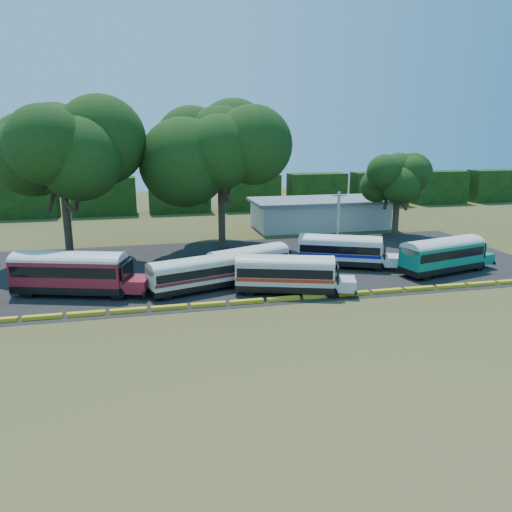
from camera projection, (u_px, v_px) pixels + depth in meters
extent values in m
plane|color=#364316|center=(230.00, 309.00, 37.85)|extent=(160.00, 160.00, 0.00)
cube|color=black|center=(219.00, 267.00, 49.42)|extent=(64.00, 24.00, 0.02)
cube|color=yellow|center=(43.00, 317.00, 35.84)|extent=(2.70, 0.45, 0.30)
cube|color=yellow|center=(86.00, 314.00, 36.49)|extent=(2.70, 0.45, 0.30)
cube|color=yellow|center=(128.00, 311.00, 37.14)|extent=(2.70, 0.45, 0.30)
cube|color=yellow|center=(169.00, 307.00, 37.79)|extent=(2.70, 0.45, 0.30)
cube|color=yellow|center=(208.00, 304.00, 38.44)|extent=(2.70, 0.45, 0.30)
cube|color=yellow|center=(246.00, 302.00, 39.09)|extent=(2.70, 0.45, 0.30)
cube|color=yellow|center=(283.00, 299.00, 39.74)|extent=(2.70, 0.45, 0.30)
cube|color=yellow|center=(319.00, 296.00, 40.39)|extent=(2.70, 0.45, 0.30)
cube|color=yellow|center=(353.00, 294.00, 41.04)|extent=(2.70, 0.45, 0.30)
cube|color=yellow|center=(387.00, 291.00, 41.69)|extent=(2.70, 0.45, 0.30)
cube|color=yellow|center=(419.00, 289.00, 42.34)|extent=(2.70, 0.45, 0.30)
cube|color=yellow|center=(451.00, 286.00, 42.99)|extent=(2.70, 0.45, 0.30)
cube|color=yellow|center=(481.00, 284.00, 43.64)|extent=(2.70, 0.45, 0.30)
cube|color=yellow|center=(511.00, 282.00, 44.29)|extent=(2.70, 0.45, 0.30)
cube|color=#B8B5A8|center=(319.00, 215.00, 69.68)|extent=(18.00, 8.00, 3.60)
cube|color=slate|center=(320.00, 200.00, 69.20)|extent=(19.00, 9.00, 0.40)
cube|color=black|center=(24.00, 199.00, 77.32)|extent=(10.00, 4.00, 6.00)
cube|color=black|center=(104.00, 196.00, 79.91)|extent=(10.00, 4.00, 6.00)
cube|color=black|center=(179.00, 194.00, 82.51)|extent=(10.00, 4.00, 6.00)
cube|color=black|center=(250.00, 192.00, 85.11)|extent=(10.00, 4.00, 6.00)
cube|color=black|center=(317.00, 191.00, 87.71)|extent=(10.00, 4.00, 6.00)
cube|color=black|center=(379.00, 189.00, 90.31)|extent=(10.00, 4.00, 6.00)
cube|color=black|center=(439.00, 187.00, 92.91)|extent=(10.00, 4.00, 6.00)
cube|color=black|center=(495.00, 186.00, 95.51)|extent=(10.00, 4.00, 6.00)
cylinder|color=black|center=(118.00, 294.00, 39.65)|extent=(1.14, 0.62, 1.10)
cylinder|color=black|center=(127.00, 285.00, 41.93)|extent=(1.14, 0.62, 1.10)
cylinder|color=black|center=(27.00, 292.00, 40.18)|extent=(1.14, 0.62, 1.10)
cylinder|color=black|center=(41.00, 283.00, 42.46)|extent=(1.14, 0.62, 1.10)
cube|color=black|center=(71.00, 286.00, 41.06)|extent=(9.45, 5.29, 0.61)
cube|color=maroon|center=(70.00, 271.00, 40.74)|extent=(9.45, 5.29, 2.02)
cube|color=black|center=(70.00, 268.00, 40.68)|extent=(9.13, 5.25, 0.85)
ellipsoid|color=silver|center=(69.00, 259.00, 40.49)|extent=(9.45, 5.29, 1.24)
cube|color=maroon|center=(137.00, 284.00, 40.59)|extent=(2.61, 2.90, 1.05)
cube|color=black|center=(128.00, 271.00, 40.37)|extent=(0.90, 2.47, 1.51)
cube|color=black|center=(148.00, 289.00, 40.63)|extent=(0.98, 2.64, 0.33)
cube|color=black|center=(19.00, 286.00, 41.40)|extent=(0.98, 2.64, 0.33)
cylinder|color=black|center=(235.00, 284.00, 42.67)|extent=(0.93, 0.51, 0.90)
cylinder|color=black|center=(225.00, 278.00, 44.28)|extent=(0.93, 0.51, 0.90)
cylinder|color=black|center=(168.00, 295.00, 39.67)|extent=(0.93, 0.51, 0.90)
cylinder|color=black|center=(159.00, 289.00, 41.28)|extent=(0.93, 0.51, 0.90)
cube|color=black|center=(193.00, 286.00, 41.72)|extent=(7.69, 4.36, 0.49)
cube|color=beige|center=(192.00, 273.00, 41.46)|extent=(7.69, 4.36, 1.64)
cube|color=black|center=(192.00, 271.00, 41.42)|extent=(7.42, 4.32, 0.69)
cube|color=maroon|center=(193.00, 277.00, 41.54)|extent=(7.63, 4.37, 0.27)
ellipsoid|color=silver|center=(192.00, 264.00, 41.26)|extent=(7.69, 4.36, 1.01)
cube|color=beige|center=(240.00, 275.00, 43.86)|extent=(2.13, 2.37, 0.85)
cube|color=black|center=(234.00, 266.00, 43.37)|extent=(0.75, 2.01, 1.23)
cube|color=black|center=(247.00, 278.00, 44.33)|extent=(0.82, 2.14, 0.27)
cube|color=black|center=(151.00, 293.00, 39.96)|extent=(0.82, 2.14, 0.27)
cylinder|color=black|center=(286.00, 271.00, 46.62)|extent=(0.94, 0.58, 0.91)
cylinder|color=black|center=(273.00, 266.00, 48.17)|extent=(0.94, 0.58, 0.91)
cylinder|color=black|center=(230.00, 282.00, 43.16)|extent=(0.94, 0.58, 0.91)
cylinder|color=black|center=(218.00, 277.00, 44.71)|extent=(0.94, 0.58, 0.91)
cube|color=black|center=(249.00, 273.00, 45.38)|extent=(7.79, 4.93, 0.50)
cube|color=silver|center=(249.00, 262.00, 45.11)|extent=(7.79, 4.93, 1.67)
cube|color=black|center=(249.00, 259.00, 45.06)|extent=(7.53, 4.87, 0.70)
cube|color=#5B171A|center=(249.00, 265.00, 45.19)|extent=(7.73, 4.94, 0.27)
ellipsoid|color=silver|center=(249.00, 253.00, 44.91)|extent=(7.79, 4.93, 1.03)
cube|color=silver|center=(288.00, 263.00, 47.85)|extent=(2.28, 2.48, 0.87)
cube|color=black|center=(283.00, 255.00, 47.31)|extent=(0.92, 1.99, 1.25)
cube|color=black|center=(294.00, 265.00, 48.37)|extent=(0.99, 2.13, 0.27)
cube|color=black|center=(214.00, 281.00, 43.34)|extent=(0.99, 2.13, 0.27)
cylinder|color=black|center=(332.00, 293.00, 40.16)|extent=(1.02, 0.56, 0.98)
cylinder|color=black|center=(330.00, 285.00, 42.18)|extent=(1.02, 0.56, 0.98)
cylinder|color=black|center=(250.00, 290.00, 40.73)|extent=(1.02, 0.56, 0.98)
cylinder|color=black|center=(252.00, 283.00, 42.75)|extent=(1.02, 0.56, 0.98)
cube|color=black|center=(285.00, 286.00, 41.46)|extent=(8.39, 4.80, 0.54)
cube|color=beige|center=(285.00, 272.00, 41.18)|extent=(8.39, 4.80, 1.79)
cube|color=black|center=(285.00, 270.00, 41.13)|extent=(8.10, 4.76, 0.75)
cube|color=red|center=(285.00, 277.00, 41.27)|extent=(8.33, 4.82, 0.29)
ellipsoid|color=silver|center=(285.00, 262.00, 40.96)|extent=(8.39, 4.80, 1.10)
cube|color=beige|center=(344.00, 284.00, 40.97)|extent=(2.34, 2.59, 0.93)
cube|color=black|center=(337.00, 273.00, 40.79)|extent=(0.83, 2.19, 1.34)
cube|color=black|center=(354.00, 289.00, 41.00)|extent=(0.91, 2.34, 0.29)
cube|color=black|center=(237.00, 286.00, 41.83)|extent=(0.91, 2.34, 0.29)
cylinder|color=black|center=(379.00, 267.00, 47.83)|extent=(1.00, 0.65, 0.98)
cylinder|color=black|center=(378.00, 261.00, 49.82)|extent=(1.00, 0.65, 0.98)
cylinder|color=black|center=(310.00, 263.00, 49.09)|extent=(1.00, 0.65, 0.98)
cylinder|color=black|center=(312.00, 258.00, 51.08)|extent=(1.00, 0.65, 0.98)
cube|color=black|center=(339.00, 261.00, 49.51)|extent=(8.30, 5.50, 0.54)
cube|color=silver|center=(340.00, 249.00, 49.23)|extent=(8.30, 5.50, 1.79)
cube|color=black|center=(340.00, 247.00, 49.18)|extent=(8.04, 5.42, 0.75)
cube|color=#0D118A|center=(340.00, 253.00, 49.32)|extent=(8.25, 5.50, 0.29)
ellipsoid|color=silver|center=(340.00, 241.00, 49.01)|extent=(8.30, 5.50, 1.10)
cube|color=silver|center=(390.00, 260.00, 48.52)|extent=(2.48, 2.68, 0.93)
cube|color=black|center=(384.00, 250.00, 48.40)|extent=(1.05, 2.11, 1.34)
cube|color=black|center=(399.00, 265.00, 48.46)|extent=(1.14, 2.26, 0.29)
cube|color=black|center=(300.00, 260.00, 50.28)|extent=(1.14, 2.26, 0.29)
cylinder|color=black|center=(480.00, 266.00, 48.07)|extent=(1.07, 0.53, 1.03)
cylinder|color=black|center=(461.00, 261.00, 49.97)|extent=(1.07, 0.53, 1.03)
cylinder|color=black|center=(426.00, 275.00, 44.97)|extent=(1.07, 0.53, 1.03)
cylinder|color=black|center=(409.00, 269.00, 46.87)|extent=(1.07, 0.53, 1.03)
cube|color=black|center=(441.00, 267.00, 47.20)|extent=(8.80, 4.57, 0.57)
cube|color=#0A7A65|center=(442.00, 254.00, 46.91)|extent=(8.80, 4.57, 1.88)
cube|color=black|center=(442.00, 252.00, 46.85)|extent=(8.49, 4.55, 0.79)
ellipsoid|color=silver|center=(443.00, 244.00, 46.68)|extent=(8.80, 4.57, 1.16)
cube|color=#0A7A65|center=(479.00, 257.00, 49.41)|extent=(2.35, 2.65, 0.98)
cube|color=black|center=(475.00, 248.00, 48.88)|extent=(0.73, 2.33, 1.41)
cube|color=black|center=(484.00, 260.00, 49.90)|extent=(0.80, 2.49, 0.31)
cube|color=black|center=(408.00, 273.00, 45.38)|extent=(0.80, 2.49, 0.31)
cylinder|color=#372A1B|center=(67.00, 224.00, 51.17)|extent=(0.80, 0.80, 7.73)
cylinder|color=#372A1B|center=(78.00, 191.00, 51.05)|extent=(1.37, 2.78, 4.40)
cylinder|color=#372A1B|center=(55.00, 191.00, 50.94)|extent=(2.13, 2.43, 4.40)
cylinder|color=#372A1B|center=(60.00, 193.00, 49.11)|extent=(2.83, 0.92, 4.40)
ellipsoid|color=black|center=(60.00, 151.00, 49.37)|extent=(11.96, 11.96, 8.77)
cylinder|color=#372A1B|center=(222.00, 214.00, 57.31)|extent=(0.80, 0.80, 7.82)
cylinder|color=#372A1B|center=(231.00, 184.00, 57.18)|extent=(1.38, 2.81, 4.45)
cylinder|color=#372A1B|center=(211.00, 184.00, 57.07)|extent=(2.15, 2.45, 4.45)
cylinder|color=#372A1B|center=(221.00, 186.00, 55.24)|extent=(2.86, 0.92, 4.45)
ellipsoid|color=black|center=(221.00, 147.00, 55.49)|extent=(12.36, 12.36, 9.06)
cylinder|color=#372A1B|center=(396.00, 215.00, 63.92)|extent=(0.80, 0.80, 5.41)
cylinder|color=#372A1B|center=(404.00, 196.00, 64.04)|extent=(1.12, 2.10, 3.15)
cylinder|color=#372A1B|center=(387.00, 196.00, 63.93)|extent=(1.67, 1.87, 3.15)
cylinder|color=#372A1B|center=(400.00, 198.00, 62.10)|extent=(2.12, 0.79, 3.15)
ellipsoid|color=black|center=(399.00, 173.00, 62.63)|extent=(6.88, 6.88, 5.04)
cylinder|color=gray|center=(338.00, 227.00, 51.22)|extent=(0.30, 0.30, 7.18)
cube|color=gray|center=(339.00, 195.00, 50.44)|extent=(1.60, 0.12, 0.12)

